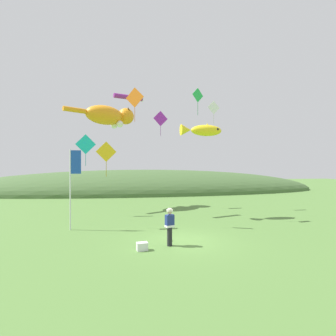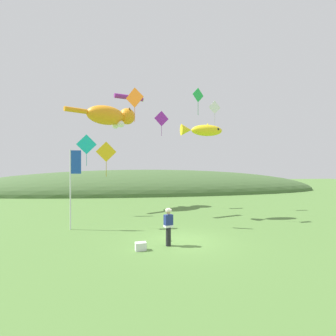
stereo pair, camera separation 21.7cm
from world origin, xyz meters
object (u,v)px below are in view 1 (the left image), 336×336
kite_diamond_white (214,108)px  kite_diamond_green (198,95)px  kite_tube_streamer (129,97)px  kite_diamond_orange (135,98)px  kite_spool (169,239)px  festival_attendant (170,226)px  kite_diamond_gold (106,152)px  kite_diamond_violet (161,119)px  kite_fish_windsock (202,130)px  picnic_cooler (142,246)px  festival_banner_pole (73,177)px  kite_diamond_teal (86,144)px  kite_giant_cat (109,116)px

kite_diamond_white → kite_diamond_green: bearing=-121.9°
kite_tube_streamer → kite_diamond_orange: 4.15m
kite_diamond_white → kite_diamond_orange: kite_diamond_white is taller
kite_spool → kite_diamond_orange: bearing=113.1°
kite_diamond_white → kite_diamond_orange: (-7.20, -5.62, -0.90)m
kite_diamond_orange → festival_attendant: bearing=-71.8°
kite_diamond_gold → kite_diamond_violet: bearing=59.1°
kite_diamond_violet → kite_fish_windsock: bearing=-65.6°
kite_fish_windsock → kite_diamond_orange: kite_diamond_orange is taller
kite_tube_streamer → kite_diamond_violet: 4.52m
picnic_cooler → kite_fish_windsock: (4.91, 6.98, 6.28)m
kite_fish_windsock → kite_tube_streamer: size_ratio=1.34×
festival_banner_pole → kite_tube_streamer: 8.18m
kite_fish_windsock → kite_diamond_violet: kite_diamond_violet is taller
kite_tube_streamer → kite_diamond_teal: (-3.30, 0.33, -3.69)m
kite_giant_cat → kite_diamond_violet: bearing=-10.1°
kite_tube_streamer → kite_diamond_gold: bearing=-109.7°
kite_tube_streamer → kite_diamond_green: bearing=-30.2°
picnic_cooler → kite_diamond_gold: kite_diamond_gold is taller
picnic_cooler → kite_diamond_green: kite_diamond_green is taller
festival_attendant → kite_diamond_green: 10.12m
kite_spool → kite_diamond_green: 10.37m
kite_diamond_orange → kite_spool: bearing=-66.9°
kite_tube_streamer → festival_attendant: bearing=-78.4°
festival_banner_pole → kite_diamond_gold: kite_diamond_gold is taller
kite_diamond_white → kite_diamond_teal: kite_diamond_white is taller
kite_fish_windsock → kite_diamond_white: size_ratio=1.50×
kite_diamond_teal → picnic_cooler: bearing=-68.1°
kite_tube_streamer → kite_diamond_green: size_ratio=1.23×
kite_fish_windsock → kite_diamond_gold: size_ratio=1.46×
festival_attendant → kite_diamond_green: kite_diamond_green is taller
kite_giant_cat → kite_diamond_white: kite_diamond_white is taller
kite_diamond_teal → kite_diamond_gold: bearing=-67.6°
kite_spool → kite_tube_streamer: size_ratio=0.09×
kite_spool → kite_giant_cat: size_ratio=0.03×
kite_spool → kite_giant_cat: bearing=106.7°
festival_attendant → kite_giant_cat: (-3.44, 12.54, 7.50)m
kite_diamond_white → kite_diamond_orange: bearing=-142.1°
kite_diamond_gold → kite_tube_streamer: bearing=70.3°
kite_spool → kite_diamond_gold: size_ratio=0.10×
festival_attendant → kite_giant_cat: kite_giant_cat is taller
kite_spool → kite_giant_cat: kite_giant_cat is taller
kite_tube_streamer → kite_diamond_white: bearing=12.2°
festival_attendant → kite_diamond_teal: size_ratio=0.73×
kite_tube_streamer → kite_diamond_orange: size_ratio=1.08×
kite_fish_windsock → kite_diamond_white: 4.86m
kite_fish_windsock → kite_diamond_teal: kite_fish_windsock is taller
kite_diamond_green → kite_diamond_orange: 4.69m
kite_giant_cat → kite_tube_streamer: size_ratio=2.54×
kite_fish_windsock → kite_diamond_green: size_ratio=1.64×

